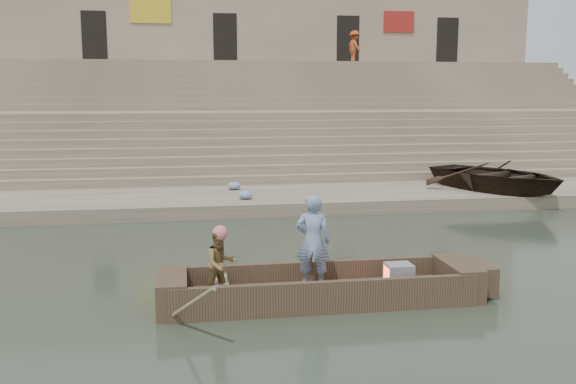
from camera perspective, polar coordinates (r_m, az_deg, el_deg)
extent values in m
plane|color=#2A3326|center=(13.13, 10.43, -7.21)|extent=(120.00, 120.00, 0.00)
cube|color=gray|center=(20.60, 2.97, -0.56)|extent=(32.00, 4.00, 0.40)
cube|color=gray|center=(27.77, -0.29, 4.45)|extent=(32.00, 3.00, 2.80)
cube|color=gray|center=(34.63, -2.12, 7.35)|extent=(32.00, 3.00, 5.20)
cube|color=gray|center=(22.75, 1.78, 0.75)|extent=(32.00, 0.50, 0.70)
cube|color=gray|center=(23.22, 1.54, 1.29)|extent=(32.00, 0.50, 1.00)
cube|color=gray|center=(23.69, 1.32, 1.81)|extent=(32.00, 0.50, 1.30)
cube|color=gray|center=(24.16, 1.10, 2.32)|extent=(32.00, 0.50, 1.60)
cube|color=gray|center=(24.63, 0.89, 2.80)|extent=(32.00, 0.50, 1.90)
cube|color=gray|center=(25.10, 0.69, 3.26)|extent=(32.00, 0.50, 2.20)
cube|color=gray|center=(25.58, 0.50, 3.71)|extent=(32.00, 0.50, 2.50)
cube|color=gray|center=(26.05, 0.31, 4.14)|extent=(32.00, 0.50, 2.80)
cube|color=gray|center=(29.49, -0.83, 5.01)|extent=(32.00, 0.50, 3.10)
cube|color=gray|center=(29.97, -0.97, 5.36)|extent=(32.00, 0.50, 3.40)
cube|color=gray|center=(30.46, -1.11, 5.70)|extent=(32.00, 0.50, 3.70)
cube|color=gray|center=(30.94, -1.24, 6.03)|extent=(32.00, 0.50, 4.00)
cube|color=gray|center=(31.43, -1.37, 6.36)|extent=(32.00, 0.50, 4.30)
cube|color=gray|center=(31.92, -1.49, 6.67)|extent=(32.00, 0.50, 4.60)
cube|color=gray|center=(32.41, -1.62, 6.97)|extent=(32.00, 0.50, 4.90)
cube|color=gray|center=(32.90, -1.73, 7.26)|extent=(32.00, 0.50, 5.20)
cube|color=tan|center=(38.64, -2.90, 11.98)|extent=(32.00, 5.00, 11.20)
cube|color=black|center=(36.32, -17.12, 13.36)|extent=(1.30, 0.18, 2.60)
cube|color=black|center=(36.09, -5.72, 13.74)|extent=(1.30, 0.18, 2.60)
cube|color=black|center=(37.20, 5.42, 13.60)|extent=(1.30, 0.18, 2.60)
cube|color=black|center=(39.14, 14.18, 13.15)|extent=(1.30, 0.18, 2.60)
cube|color=gold|center=(36.13, -12.34, 15.81)|extent=(2.20, 0.10, 1.40)
cube|color=maroon|center=(38.09, 9.99, 14.91)|extent=(1.80, 0.10, 1.20)
cube|color=brown|center=(11.19, 2.93, -9.36)|extent=(5.00, 1.30, 0.22)
cube|color=brown|center=(10.57, 3.66, -9.53)|extent=(5.20, 0.12, 0.56)
cube|color=brown|center=(11.72, 2.29, -7.63)|extent=(5.20, 0.12, 0.56)
cube|color=brown|center=(10.90, -10.44, -8.95)|extent=(0.50, 1.30, 0.60)
cube|color=brown|center=(11.92, 15.12, -7.56)|extent=(0.50, 1.30, 0.60)
cube|color=brown|center=(12.08, 16.86, -7.31)|extent=(0.35, 0.90, 0.50)
cube|color=#937A5B|center=(10.88, -6.20, -8.34)|extent=(0.30, 1.20, 0.08)
cylinder|color=#937A5B|center=(10.05, -9.67, -10.51)|extent=(1.03, 2.10, 1.36)
sphere|color=#D96B6D|center=(10.51, -6.16, -3.73)|extent=(0.26, 0.26, 0.26)
imported|color=navy|center=(11.05, 2.27, -4.48)|extent=(0.70, 0.56, 1.67)
imported|color=#2B8235|center=(10.64, -6.12, -6.48)|extent=(0.69, 0.62, 1.17)
cube|color=gray|center=(11.48, 9.99, -7.40)|extent=(0.46, 0.42, 0.40)
cube|color=#E5593F|center=(11.41, 8.99, -7.47)|extent=(0.04, 0.34, 0.32)
imported|color=#2D2116|center=(21.94, 18.36, 1.40)|extent=(5.13, 5.75, 0.98)
imported|color=#A6441C|center=(35.03, 6.03, 12.96)|extent=(0.86, 1.20, 1.69)
ellipsoid|color=#3F5999|center=(19.24, -3.87, -0.25)|extent=(0.44, 0.44, 0.26)
ellipsoid|color=#3F5999|center=(21.13, -4.90, 0.58)|extent=(0.44, 0.44, 0.26)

